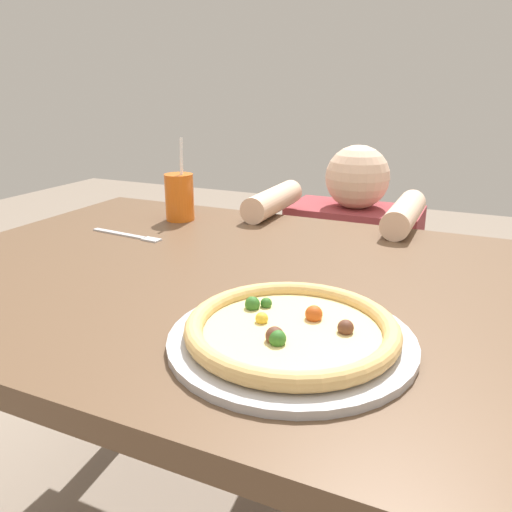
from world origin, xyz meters
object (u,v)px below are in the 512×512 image
at_px(fork, 129,235).
at_px(diner_seated, 349,304).
at_px(drink_cup_colored, 180,197).
at_px(pizza_near, 292,332).

bearing_deg(fork, diner_seated, 55.30).
xyz_separation_m(drink_cup_colored, diner_seated, (0.37, 0.39, -0.40)).
height_order(pizza_near, fork, pizza_near).
xyz_separation_m(fork, diner_seated, (0.40, 0.58, -0.34)).
bearing_deg(fork, pizza_near, -31.84).
relative_size(pizza_near, fork, 1.69).
relative_size(drink_cup_colored, diner_seated, 0.23).
xyz_separation_m(pizza_near, drink_cup_colored, (-0.51, 0.52, 0.04)).
bearing_deg(fork, drink_cup_colored, 82.00).
bearing_deg(drink_cup_colored, pizza_near, -45.35).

